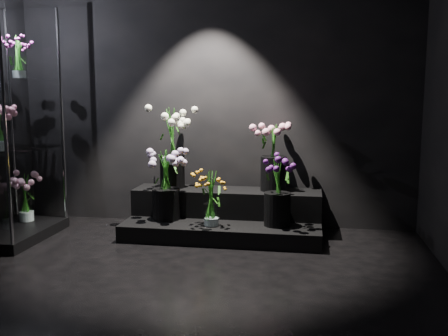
# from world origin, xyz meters

# --- Properties ---
(floor) EXTENTS (4.00, 4.00, 0.00)m
(floor) POSITION_xyz_m (0.00, 0.00, 0.00)
(floor) COLOR black
(floor) RESTS_ON ground
(wall_back) EXTENTS (4.00, 0.00, 4.00)m
(wall_back) POSITION_xyz_m (0.00, 2.00, 1.40)
(wall_back) COLOR black
(wall_back) RESTS_ON floor
(display_riser) EXTENTS (1.81, 0.80, 0.40)m
(display_riser) POSITION_xyz_m (0.18, 1.64, 0.17)
(display_riser) COLOR black
(display_riser) RESTS_ON floor
(display_case) EXTENTS (0.58, 0.97, 2.13)m
(display_case) POSITION_xyz_m (-1.69, 1.13, 1.06)
(display_case) COLOR black
(display_case) RESTS_ON floor
(bouquet_orange_bells) EXTENTS (0.30, 0.30, 0.49)m
(bouquet_orange_bells) POSITION_xyz_m (0.11, 1.33, 0.40)
(bouquet_orange_bells) COLOR white
(bouquet_orange_bells) RESTS_ON display_riser
(bouquet_lilac) EXTENTS (0.41, 0.41, 0.64)m
(bouquet_lilac) POSITION_xyz_m (-0.35, 1.49, 0.52)
(bouquet_lilac) COLOR black
(bouquet_lilac) RESTS_ON display_riser
(bouquet_purple) EXTENTS (0.37, 0.37, 0.64)m
(bouquet_purple) POSITION_xyz_m (0.69, 1.43, 0.51)
(bouquet_purple) COLOR black
(bouquet_purple) RESTS_ON display_riser
(bouquet_cream_roses) EXTENTS (0.51, 0.51, 0.78)m
(bouquet_cream_roses) POSITION_xyz_m (-0.37, 1.77, 0.86)
(bouquet_cream_roses) COLOR black
(bouquet_cream_roses) RESTS_ON display_riser
(bouquet_pink_roses) EXTENTS (0.46, 0.46, 0.67)m
(bouquet_pink_roses) POSITION_xyz_m (0.63, 1.78, 0.79)
(bouquet_pink_roses) COLOR black
(bouquet_pink_roses) RESTS_ON display_riser
(bouquet_case_magenta) EXTENTS (0.23, 0.23, 0.37)m
(bouquet_case_magenta) POSITION_xyz_m (-1.64, 1.26, 1.65)
(bouquet_case_magenta) COLOR white
(bouquet_case_magenta) RESTS_ON display_case
(bouquet_case_base_pink) EXTENTS (0.40, 0.40, 0.45)m
(bouquet_case_base_pink) POSITION_xyz_m (-1.73, 1.39, 0.34)
(bouquet_case_base_pink) COLOR white
(bouquet_case_base_pink) RESTS_ON display_case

